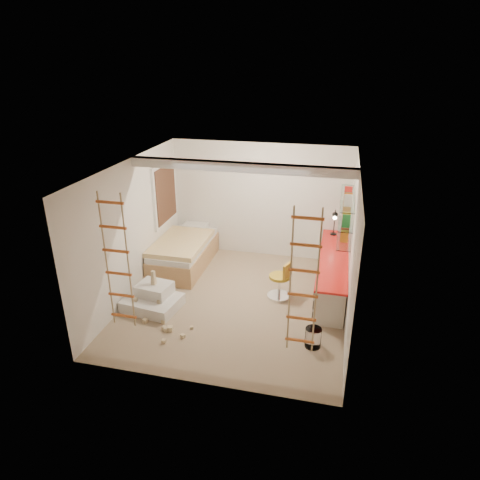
% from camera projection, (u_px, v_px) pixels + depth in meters
% --- Properties ---
extents(floor, '(4.50, 4.50, 0.00)m').
position_uv_depth(floor, '(236.00, 302.00, 8.09)').
color(floor, '#978161').
rests_on(floor, ground).
extents(ceiling_beam, '(4.00, 0.18, 0.16)m').
position_uv_depth(ceiling_beam, '(240.00, 167.00, 7.37)').
color(ceiling_beam, white).
rests_on(ceiling_beam, ceiling).
extents(window_frame, '(0.06, 1.15, 1.35)m').
position_uv_depth(window_frame, '(164.00, 194.00, 9.24)').
color(window_frame, white).
rests_on(window_frame, wall_left).
extents(window_blind, '(0.02, 1.00, 1.20)m').
position_uv_depth(window_blind, '(166.00, 194.00, 9.23)').
color(window_blind, '#4C2D1E').
rests_on(window_blind, window_frame).
extents(rope_ladder_left, '(0.41, 0.04, 2.13)m').
position_uv_depth(rope_ladder_left, '(117.00, 262.00, 6.21)').
color(rope_ladder_left, '#D15223').
rests_on(rope_ladder_left, ceiling).
extents(rope_ladder_right, '(0.41, 0.04, 2.13)m').
position_uv_depth(rope_ladder_right, '(303.00, 283.00, 5.64)').
color(rope_ladder_right, '#D55C24').
rests_on(rope_ladder_right, ceiling).
extents(waste_bin, '(0.26, 0.26, 0.33)m').
position_uv_depth(waste_bin, '(313.00, 337.00, 6.79)').
color(waste_bin, white).
rests_on(waste_bin, floor).
extents(desk, '(0.56, 2.80, 0.75)m').
position_uv_depth(desk, '(332.00, 272.00, 8.33)').
color(desk, red).
rests_on(desk, floor).
extents(shelves, '(0.25, 1.80, 0.71)m').
position_uv_depth(shelves, '(346.00, 215.00, 8.11)').
color(shelves, white).
rests_on(shelves, wall_right).
extents(bed, '(1.02, 2.00, 0.69)m').
position_uv_depth(bed, '(184.00, 252.00, 9.37)').
color(bed, '#AD7F51').
rests_on(bed, floor).
extents(task_lamp, '(0.14, 0.36, 0.57)m').
position_uv_depth(task_lamp, '(335.00, 220.00, 8.92)').
color(task_lamp, black).
rests_on(task_lamp, desk).
extents(swivel_chair, '(0.58, 0.58, 0.76)m').
position_uv_depth(swivel_chair, '(280.00, 284.00, 8.13)').
color(swivel_chair, gold).
rests_on(swivel_chair, floor).
extents(play_platform, '(1.07, 0.88, 0.43)m').
position_uv_depth(play_platform, '(153.00, 299.00, 7.86)').
color(play_platform, silver).
rests_on(play_platform, floor).
extents(toy_blocks, '(1.23, 1.15, 0.70)m').
position_uv_depth(toy_blocks, '(162.00, 310.00, 7.45)').
color(toy_blocks, '#CCB284').
rests_on(toy_blocks, floor).
extents(books, '(0.14, 0.64, 0.92)m').
position_uv_depth(books, '(346.00, 210.00, 8.07)').
color(books, orange).
rests_on(books, shelves).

